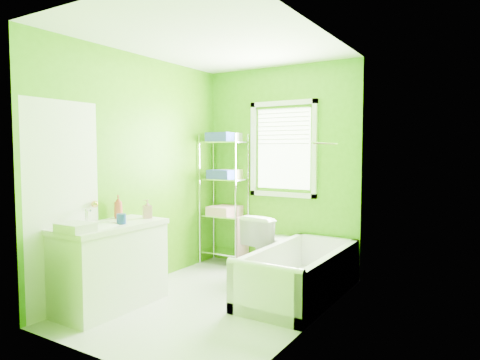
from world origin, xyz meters
The scene contains 9 objects.
ground centered at (0.00, 0.00, 0.00)m, with size 2.90×2.90×0.00m, color silver.
room_envelope centered at (0.00, 0.00, 1.55)m, with size 2.14×2.94×2.62m.
window centered at (0.05, 1.42, 1.61)m, with size 0.92×0.05×1.22m.
door centered at (-1.04, -1.00, 1.00)m, with size 0.09×0.80×2.00m.
right_wall_decor centered at (1.04, -0.02, 1.32)m, with size 0.04×1.48×1.17m.
bathtub centered at (0.67, 0.55, 0.17)m, with size 0.77×1.64×0.53m.
toilet centered at (0.05, 1.11, 0.38)m, with size 0.42×0.74×0.76m, color white.
vanity centered at (-0.78, -0.69, 0.44)m, with size 0.56×1.10×1.07m.
wire_shelf_unit centered at (-0.71, 1.26, 1.09)m, with size 0.61×0.48×1.77m.
Camera 1 is at (2.45, -3.50, 1.54)m, focal length 32.00 mm.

